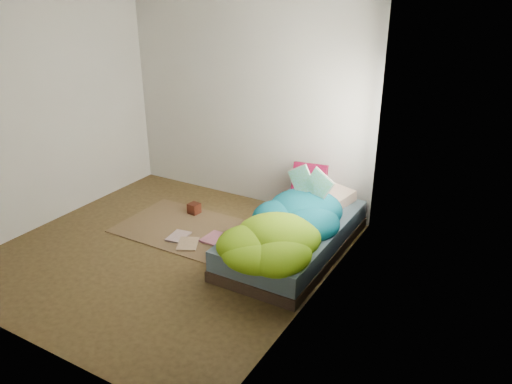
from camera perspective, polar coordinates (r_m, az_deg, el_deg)
ground at (r=5.69m, az=-10.17°, el=-6.73°), size 3.50×3.50×0.00m
room_walls at (r=5.08m, az=-11.31°, el=9.37°), size 3.54×3.54×2.62m
bed at (r=5.54m, az=4.35°, el=-5.24°), size 1.00×2.00×0.34m
duvet at (r=5.21m, az=3.41°, el=-2.94°), size 0.96×1.84×0.34m
rug at (r=6.14m, az=-8.01°, el=-4.15°), size 1.60×1.10×0.01m
pillow_floral at (r=6.08m, az=8.30°, el=-0.27°), size 0.66×0.52×0.13m
pillow_magenta at (r=6.11m, az=6.12°, el=1.36°), size 0.42×0.20×0.41m
open_book at (r=5.52m, az=6.20°, el=2.04°), size 0.48×0.17×0.29m
wooden_box at (r=6.47m, az=-7.08°, el=-1.87°), size 0.14×0.14×0.13m
floor_book_a at (r=5.98m, az=-9.71°, el=-4.86°), size 0.25×0.31×0.02m
floor_book_b at (r=5.90m, az=-5.71°, el=-4.99°), size 0.24×0.31×0.03m
floor_book_c at (r=5.77m, az=-8.89°, el=-5.87°), size 0.34×0.38×0.02m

